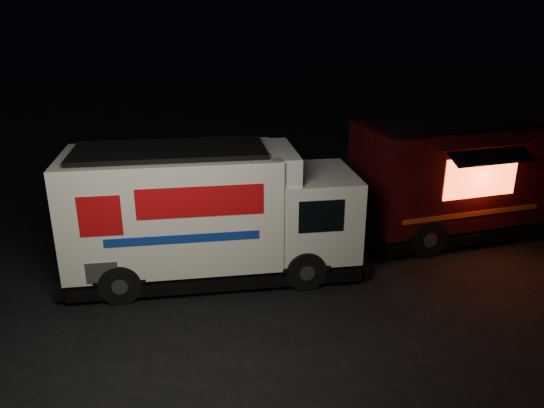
{
  "coord_description": "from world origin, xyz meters",
  "views": [
    {
      "loc": [
        -1.56,
        -10.57,
        6.04
      ],
      "look_at": [
        1.45,
        2.0,
        1.27
      ],
      "focal_mm": 35.0,
      "sensor_mm": 36.0,
      "label": 1
    }
  ],
  "objects": [
    {
      "name": "ground",
      "position": [
        0.0,
        0.0,
        0.0
      ],
      "size": [
        80.0,
        80.0,
        0.0
      ],
      "primitive_type": "plane",
      "color": "black",
      "rests_on": "ground"
    },
    {
      "name": "white_truck",
      "position": [
        -0.19,
        0.94,
        1.58
      ],
      "size": [
        7.15,
        2.95,
        3.16
      ],
      "primitive_type": null,
      "rotation": [
        0.0,
        0.0,
        -0.08
      ],
      "color": "silver",
      "rests_on": "ground"
    },
    {
      "name": "red_truck",
      "position": [
        7.27,
        1.92,
        1.63
      ],
      "size": [
        7.17,
        3.02,
        3.27
      ],
      "primitive_type": null,
      "rotation": [
        0.0,
        0.0,
        0.06
      ],
      "color": "#370B0A",
      "rests_on": "ground"
    }
  ]
}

